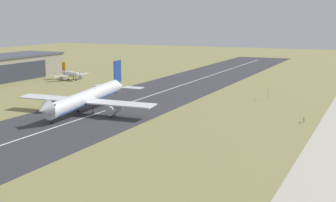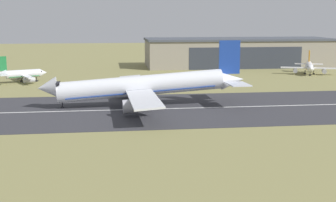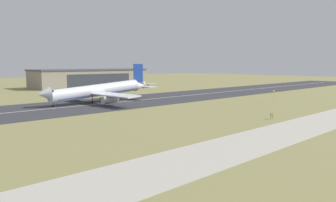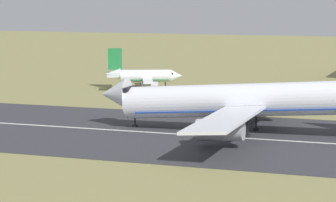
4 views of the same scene
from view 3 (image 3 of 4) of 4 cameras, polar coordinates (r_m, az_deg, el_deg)
ground_plane at (r=116.23m, az=13.63°, el=-1.56°), size 679.93×679.93×0.00m
runway_strip at (r=149.27m, az=-2.81°, el=0.37°), size 439.93×41.59×0.06m
runway_centreline at (r=149.26m, az=-2.81°, el=0.38°), size 395.94×0.70×0.01m
taxiway_road at (r=104.49m, az=25.96°, el=-2.90°), size 329.95×13.78×0.05m
hangar_building at (r=238.62m, az=-13.29°, el=3.96°), size 81.69×25.80×12.37m
airplane_landing at (r=136.89m, az=-12.18°, el=1.75°), size 50.72×51.17×15.90m
airplane_parked_centre at (r=222.20m, az=-4.75°, el=3.08°), size 20.73×17.54×8.72m
windsock_pole at (r=139.55m, az=17.88°, el=1.56°), size 2.36×0.95×5.26m
runway_sign at (r=99.19m, az=17.63°, el=-2.30°), size 1.49×0.13×1.68m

